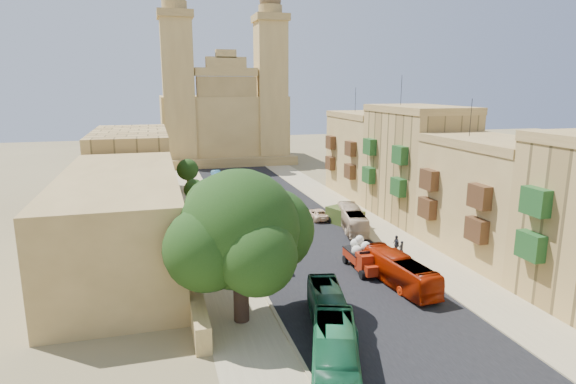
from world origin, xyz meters
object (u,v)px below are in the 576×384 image
church (223,117)px  car_blue_a (281,265)px  bus_red_east (399,271)px  car_white_a (268,204)px  pedestrian_a (401,249)px  street_tree_c (194,190)px  car_blue_b (217,174)px  bus_green_south (335,365)px  car_white_b (277,198)px  car_cream (318,214)px  bus_green_north (329,313)px  pedestrian_c (396,245)px  street_tree_d (188,170)px  ficus_tree (241,233)px  bus_cream_east (352,219)px  car_dkblue (235,187)px  olive_pickup (345,217)px  street_tree_a (218,245)px  red_truck (363,256)px  street_tree_b (203,207)px

church → car_blue_a: size_ratio=11.05×
church → bus_red_east: size_ratio=3.99×
car_white_a → pedestrian_a: 23.34m
street_tree_c → car_white_a: 9.89m
car_white_a → car_blue_b: (-3.63, 25.07, 0.02)m
street_tree_c → car_white_a: street_tree_c is taller
church → car_blue_b: (-4.13, -19.12, -8.94)m
bus_green_south → car_white_b: (7.64, 42.80, -0.89)m
car_cream → car_blue_a: bearing=59.7°
bus_green_north → pedestrian_c: 17.07m
street_tree_d → car_white_b: (11.59, -10.34, -2.90)m
bus_green_south → ficus_tree: bearing=129.8°
bus_green_north → bus_cream_east: bus_green_north is taller
bus_red_east → car_cream: (0.27, 21.08, -0.63)m
street_tree_d → car_dkblue: (7.21, -1.13, -2.90)m
car_white_a → olive_pickup: bearing=-51.5°
street_tree_a → bus_cream_east: (16.50, 10.09, -1.72)m
street_tree_d → olive_pickup: 29.00m
red_truck → car_cream: 17.29m
bus_green_north → car_blue_a: (-0.38, 11.25, -0.71)m
bus_green_south → car_white_a: (5.55, 39.56, -0.88)m
street_tree_c → bus_green_south: 41.35m
bus_red_east → car_dkblue: bearing=-85.6°
bus_cream_east → car_dkblue: (-9.29, 24.78, -0.72)m
car_white_b → pedestrian_c: (5.91, -24.13, 0.39)m
street_tree_b → olive_pickup: street_tree_b is taller
bus_red_east → pedestrian_c: size_ratio=4.85×
church → car_white_a: size_ratio=10.68×
olive_pickup → pedestrian_a: 11.84m
red_truck → car_blue_a: bearing=165.5°
street_tree_c → bus_red_east: bearing=-64.6°
olive_pickup → bus_green_south: bearing=-113.1°
church → bus_cream_east: bearing=-83.4°
bus_green_south → bus_green_north: size_ratio=1.13×
street_tree_d → olive_pickup: bearing=-55.2°
church → bus_red_east: bearing=-86.8°
bus_green_south → pedestrian_a: size_ratio=6.32×
street_tree_b → car_cream: 14.98m
church → ficus_tree: 75.26m
olive_pickup → car_blue_b: size_ratio=1.44×
street_tree_b → car_blue_a: bearing=-64.8°
street_tree_d → olive_pickup: (16.50, -23.72, -2.51)m
bus_red_east → car_cream: 21.09m
bus_green_north → car_white_b: size_ratio=2.84×
bus_green_north → red_truck: bearing=67.1°
street_tree_a → bus_red_east: street_tree_a is taller
ficus_tree → car_white_b: ficus_tree is taller
car_cream → car_white_b: size_ratio=1.43×
bus_green_south → pedestrian_a: 22.25m
olive_pickup → car_white_a: bearing=124.6°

